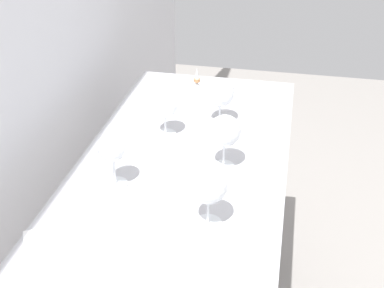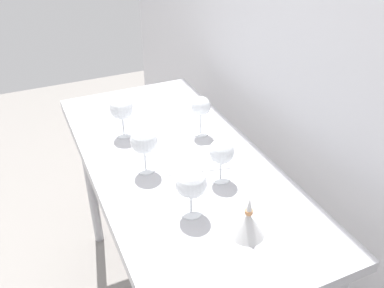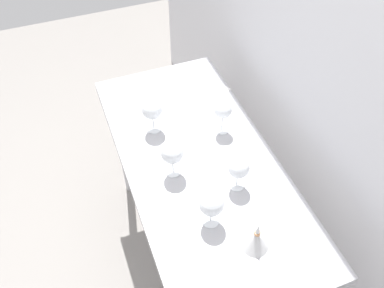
{
  "view_description": "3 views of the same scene",
  "coord_description": "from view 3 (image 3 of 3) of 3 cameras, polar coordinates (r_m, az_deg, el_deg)",
  "views": [
    {
      "loc": [
        -1.28,
        -0.31,
        1.76
      ],
      "look_at": [
        -0.0,
        -0.04,
        0.98
      ],
      "focal_mm": 47.0,
      "sensor_mm": 36.0,
      "label": 1
    },
    {
      "loc": [
        1.23,
        -0.49,
        1.81
      ],
      "look_at": [
        0.04,
        0.04,
        0.98
      ],
      "focal_mm": 39.11,
      "sensor_mm": 36.0,
      "label": 2
    },
    {
      "loc": [
        1.06,
        -0.45,
        2.29
      ],
      "look_at": [
        -0.05,
        -0.03,
        0.97
      ],
      "focal_mm": 38.16,
      "sensor_mm": 36.0,
      "label": 3
    }
  ],
  "objects": [
    {
      "name": "wine_glass_near_center",
      "position": [
        1.67,
        -2.78,
        -1.28
      ],
      "size": [
        0.1,
        0.1,
        0.18
      ],
      "color": "white",
      "rests_on": "steel_counter"
    },
    {
      "name": "decanter_funnel",
      "position": [
        1.55,
        8.92,
        -13.03
      ],
      "size": [
        0.11,
        0.11,
        0.14
      ],
      "color": "silver",
      "rests_on": "steel_counter"
    },
    {
      "name": "back_wall",
      "position": [
        1.73,
        17.13,
        10.77
      ],
      "size": [
        3.8,
        0.04,
        2.6
      ],
      "primitive_type": "cube",
      "color": "silver",
      "rests_on": "ground_plane"
    },
    {
      "name": "ground_plane",
      "position": [
        2.56,
        0.97,
        -15.33
      ],
      "size": [
        6.0,
        6.0,
        0.0
      ],
      "primitive_type": "plane",
      "color": "gray"
    },
    {
      "name": "tasting_sheet_upper",
      "position": [
        1.8,
        2.98,
        -2.45
      ],
      "size": [
        0.22,
        0.29,
        0.0
      ],
      "primitive_type": "cube",
      "rotation": [
        0.0,
        0.0,
        -0.22
      ],
      "color": "white",
      "rests_on": "steel_counter"
    },
    {
      "name": "wine_glass_near_right",
      "position": [
        1.53,
        2.74,
        -8.39
      ],
      "size": [
        0.1,
        0.1,
        0.17
      ],
      "color": "white",
      "rests_on": "steel_counter"
    },
    {
      "name": "wine_glass_near_left",
      "position": [
        1.86,
        -5.6,
        4.75
      ],
      "size": [
        0.1,
        0.1,
        0.17
      ],
      "color": "white",
      "rests_on": "steel_counter"
    },
    {
      "name": "steel_counter",
      "position": [
        1.89,
        1.11,
        -4.45
      ],
      "size": [
        1.4,
        0.65,
        0.9
      ],
      "color": "#ACACB1",
      "rests_on": "ground_plane"
    },
    {
      "name": "wine_glass_far_left",
      "position": [
        1.85,
        4.34,
        4.63
      ],
      "size": [
        0.08,
        0.08,
        0.17
      ],
      "color": "white",
      "rests_on": "steel_counter"
    },
    {
      "name": "tasting_sheet_lower",
      "position": [
        2.1,
        1.6,
        6.65
      ],
      "size": [
        0.27,
        0.32,
        0.0
      ],
      "primitive_type": "cube",
      "rotation": [
        0.0,
        0.0,
        0.53
      ],
      "color": "white",
      "rests_on": "steel_counter"
    },
    {
      "name": "wine_glass_far_right",
      "position": [
        1.65,
        6.53,
        -3.38
      ],
      "size": [
        0.09,
        0.09,
        0.16
      ],
      "color": "white",
      "rests_on": "steel_counter"
    }
  ]
}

